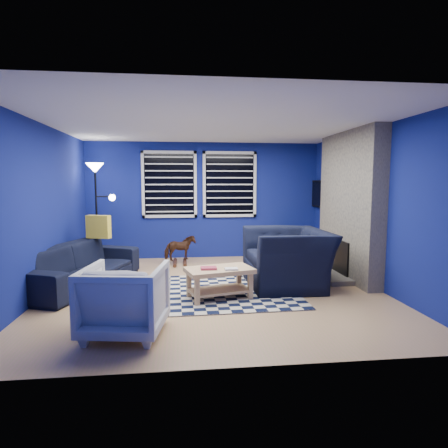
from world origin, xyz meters
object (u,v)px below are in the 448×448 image
armchair_big (288,258)px  armchair_bent (125,300)px  floor_lamp (97,182)px  sofa (80,265)px  tv (321,194)px  rocking_horse (180,248)px  cabinet (286,245)px  coffee_table (219,277)px

armchair_big → armchair_bent: size_ratio=1.63×
armchair_bent → floor_lamp: bearing=-65.0°
floor_lamp → sofa: bearing=-88.9°
tv → armchair_big: 2.52m
armchair_big → rocking_horse: bearing=-137.0°
rocking_horse → cabinet: 2.31m
sofa → rocking_horse: size_ratio=3.76×
sofa → rocking_horse: 2.12m
sofa → armchair_bent: (0.99, -2.03, 0.05)m
cabinet → coffee_table: bearing=-118.9°
tv → armchair_big: tv is taller
armchair_bent → rocking_horse: bearing=-90.5°
rocking_horse → armchair_bent: bearing=152.2°
floor_lamp → tv: bearing=1.5°
armchair_big → cabinet: 2.18m
armchair_bent → cabinet: (2.86, 3.77, -0.10)m
rocking_horse → cabinet: bearing=-100.6°
armchair_bent → cabinet: armchair_bent is taller
tv → sofa: 4.94m
armchair_bent → rocking_horse: size_ratio=1.40×
rocking_horse → coffee_table: 2.39m
sofa → coffee_table: sofa is taller
tv → armchair_big: (-1.28, -1.95, -0.95)m
sofa → floor_lamp: 1.98m
rocking_horse → tv: bearing=-105.2°
armchair_bent → cabinet: bearing=-118.3°
tv → cabinet: 1.32m
tv → rocking_horse: bearing=-176.8°
tv → floor_lamp: 4.58m
cabinet → rocking_horse: bearing=-168.0°
armchair_big → floor_lamp: floor_lamp is taller
sofa → armchair_big: bearing=-75.8°
armchair_big → floor_lamp: 3.96m
armchair_bent → rocking_horse: armchair_bent is taller
cabinet → floor_lamp: floor_lamp is taller
coffee_table → cabinet: cabinet is taller
armchair_bent → rocking_horse: 3.51m
sofa → floor_lamp: (-0.03, 1.48, 1.32)m
cabinet → tv: bearing=-7.7°
tv → coffee_table: bearing=-134.2°
tv → rocking_horse: size_ratio=1.64×
coffee_table → floor_lamp: floor_lamp is taller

